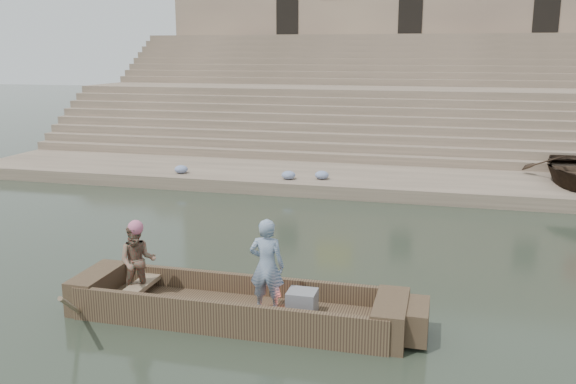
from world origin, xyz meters
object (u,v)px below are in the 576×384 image
at_px(standing_man, 267,266).
at_px(television, 301,303).
at_px(main_rowboat, 235,313).
at_px(rowing_man, 138,261).

height_order(standing_man, television, standing_man).
distance_m(main_rowboat, rowing_man, 1.89).
height_order(main_rowboat, standing_man, standing_man).
height_order(rowing_man, television, rowing_man).
bearing_deg(television, rowing_man, -179.39).
bearing_deg(rowing_man, main_rowboat, -21.57).
bearing_deg(television, standing_man, -176.66).
relative_size(main_rowboat, standing_man, 3.20).
xyz_separation_m(standing_man, rowing_man, (-2.29, 0.00, -0.13)).
distance_m(standing_man, television, 0.81).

